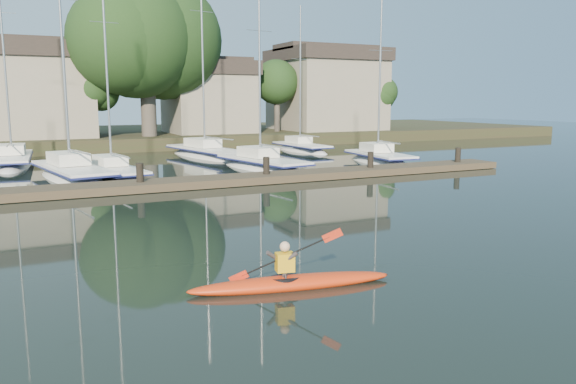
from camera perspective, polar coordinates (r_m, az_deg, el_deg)
name	(u,v)px	position (r m, az deg, el deg)	size (l,w,h in m)	color
ground	(388,267)	(13.68, 10.16, -7.47)	(160.00, 160.00, 0.00)	black
kayak	(290,280)	(11.97, 0.25, -8.92)	(4.46, 1.41, 1.42)	red
dock	(207,182)	(26.01, -8.27, 1.06)	(34.00, 2.00, 1.80)	#473B28
sailboat_1	(73,183)	(30.02, -21.04, 0.85)	(3.87, 9.43, 15.01)	white
sailboat_2	(114,180)	(30.16, -17.30, 1.17)	(2.93, 8.17, 13.23)	white
sailboat_3	(263,173)	(32.02, -2.60, 1.98)	(3.61, 8.52, 13.32)	white
sailboat_4	(379,166)	(35.72, 9.23, 2.65)	(2.86, 7.26, 12.03)	white
sailboat_5	(13,169)	(37.55, -26.17, 2.14)	(2.68, 9.35, 15.30)	white
sailboat_6	(207,160)	(38.98, -8.23, 3.24)	(4.01, 10.66, 16.59)	white
sailboat_7	(301,153)	(43.14, 1.36, 3.94)	(2.29, 7.52, 11.99)	white
shore	(131,107)	(51.69, -15.66, 8.28)	(90.00, 25.25, 12.75)	#2A341A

